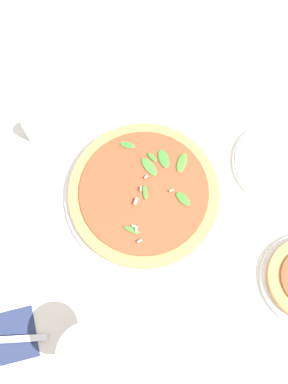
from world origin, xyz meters
name	(u,v)px	position (x,y,z in m)	size (l,w,h in m)	color
ground_plane	(150,203)	(0.00, 0.00, 0.00)	(6.00, 6.00, 0.00)	silver
pizza_arugula_main	(144,194)	(0.01, -0.02, 0.02)	(0.32, 0.32, 0.05)	white
wine_glass	(90,353)	(0.18, 0.23, 0.11)	(0.10, 0.10, 0.15)	white
side_plate_white	(277,164)	(-0.27, 0.00, 0.01)	(0.18, 0.18, 0.02)	white
shaker_pepper	(33,130)	(0.18, -0.21, 0.03)	(0.03, 0.03, 0.07)	silver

